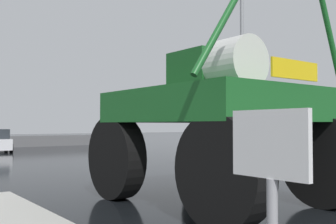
% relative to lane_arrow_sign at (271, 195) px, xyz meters
% --- Properties ---
extents(ground_plane, '(120.00, 120.00, 0.00)m').
position_rel_lane_arrow_sign_xyz_m(ground_plane, '(4.07, 18.27, -1.35)').
color(ground_plane, black).
extents(lane_arrow_sign, '(0.07, 0.60, 1.74)m').
position_rel_lane_arrow_sign_xyz_m(lane_arrow_sign, '(0.00, 0.00, 0.00)').
color(lane_arrow_sign, '#99999E').
rests_on(lane_arrow_sign, median_island).
extents(oversize_sprayer, '(4.47, 5.67, 4.83)m').
position_rel_lane_arrow_sign_xyz_m(oversize_sprayer, '(4.29, 5.10, 0.55)').
color(oversize_sprayer, black).
rests_on(oversize_sprayer, ground).
extents(traffic_signal_near_right, '(0.24, 0.54, 4.14)m').
position_rel_lane_arrow_sign_xyz_m(traffic_signal_near_right, '(7.94, 9.43, 1.67)').
color(traffic_signal_near_right, gray).
rests_on(traffic_signal_near_right, ground).
extents(streetlight_near_right, '(2.01, 0.24, 9.33)m').
position_rel_lane_arrow_sign_xyz_m(streetlight_near_right, '(11.97, 11.26, 3.79)').
color(streetlight_near_right, gray).
rests_on(streetlight_near_right, ground).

